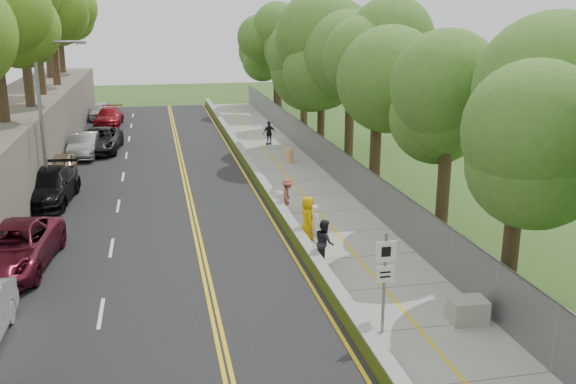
# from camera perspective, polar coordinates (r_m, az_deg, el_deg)

# --- Properties ---
(ground) EXTENTS (140.00, 140.00, 0.00)m
(ground) POSITION_cam_1_polar(r_m,az_deg,el_deg) (21.92, 3.04, -9.10)
(ground) COLOR #33511E
(ground) RESTS_ON ground
(road) EXTENTS (11.20, 66.00, 0.04)m
(road) POSITION_cam_1_polar(r_m,az_deg,el_deg) (35.44, -11.74, 0.29)
(road) COLOR black
(road) RESTS_ON ground
(sidewalk) EXTENTS (4.20, 66.00, 0.05)m
(sidewalk) POSITION_cam_1_polar(r_m,az_deg,el_deg) (36.27, 0.91, 0.98)
(sidewalk) COLOR gray
(sidewalk) RESTS_ON ground
(jersey_barrier) EXTENTS (0.42, 66.00, 0.60)m
(jersey_barrier) POSITION_cam_1_polar(r_m,az_deg,el_deg) (35.78, -2.69, 1.21)
(jersey_barrier) COLOR #B2E81D
(jersey_barrier) RESTS_ON ground
(chainlink_fence) EXTENTS (0.04, 66.00, 2.00)m
(chainlink_fence) POSITION_cam_1_polar(r_m,az_deg,el_deg) (36.55, 4.13, 2.62)
(chainlink_fence) COLOR slate
(chainlink_fence) RESTS_ON ground
(trees_fenceside) EXTENTS (7.00, 66.00, 14.00)m
(trees_fenceside) POSITION_cam_1_polar(r_m,az_deg,el_deg) (36.42, 7.96, 12.02)
(trees_fenceside) COLOR #4B7E2B
(trees_fenceside) RESTS_ON ground
(streetlight) EXTENTS (2.52, 0.22, 8.00)m
(streetlight) POSITION_cam_1_polar(r_m,az_deg,el_deg) (33.96, -20.78, 6.92)
(streetlight) COLOR gray
(streetlight) RESTS_ON ground
(signpost) EXTENTS (0.62, 0.09, 3.10)m
(signpost) POSITION_cam_1_polar(r_m,az_deg,el_deg) (18.81, 8.60, -7.05)
(signpost) COLOR gray
(signpost) RESTS_ON sidewalk
(construction_barrel) EXTENTS (0.56, 0.56, 0.91)m
(construction_barrel) POSITION_cam_1_polar(r_m,az_deg,el_deg) (40.75, 0.07, 3.30)
(construction_barrel) COLOR orange
(construction_barrel) RESTS_ON sidewalk
(concrete_block) EXTENTS (1.15, 0.89, 0.74)m
(concrete_block) POSITION_cam_1_polar(r_m,az_deg,el_deg) (20.61, 15.67, -10.09)
(concrete_block) COLOR gray
(concrete_block) RESTS_ON sidewalk
(car_2) EXTENTS (3.33, 6.22, 1.66)m
(car_2) POSITION_cam_1_polar(r_m,az_deg,el_deg) (25.66, -23.35, -4.58)
(car_2) COLOR maroon
(car_2) RESTS_ON road
(car_3) EXTENTS (2.82, 5.91, 1.66)m
(car_3) POSITION_cam_1_polar(r_m,az_deg,el_deg) (34.01, -20.50, 0.46)
(car_3) COLOR black
(car_3) RESTS_ON road
(car_4) EXTENTS (1.81, 4.10, 1.37)m
(car_4) POSITION_cam_1_polar(r_m,az_deg,el_deg) (38.92, -19.51, 2.15)
(car_4) COLOR tan
(car_4) RESTS_ON road
(car_5) EXTENTS (1.90, 4.81, 1.56)m
(car_5) POSITION_cam_1_polar(r_m,az_deg,el_deg) (44.44, -17.65, 4.00)
(car_5) COLOR #9DA0A3
(car_5) RESTS_ON road
(car_6) EXTENTS (3.10, 5.96, 1.60)m
(car_6) POSITION_cam_1_polar(r_m,az_deg,el_deg) (45.76, -16.42, 4.44)
(car_6) COLOR black
(car_6) RESTS_ON road
(car_7) EXTENTS (2.43, 5.27, 1.49)m
(car_7) POSITION_cam_1_polar(r_m,az_deg,el_deg) (56.58, -15.63, 6.46)
(car_7) COLOR maroon
(car_7) RESTS_ON road
(car_8) EXTENTS (1.83, 4.46, 1.51)m
(car_8) POSITION_cam_1_polar(r_m,az_deg,el_deg) (60.33, -16.35, 6.95)
(car_8) COLOR silver
(car_8) RESTS_ON road
(painter_0) EXTENTS (0.64, 0.94, 1.86)m
(painter_0) POSITION_cam_1_polar(r_m,az_deg,el_deg) (26.57, 1.76, -2.35)
(painter_0) COLOR #DCAA04
(painter_0) RESTS_ON sidewalk
(painter_1) EXTENTS (0.47, 0.63, 1.59)m
(painter_1) POSITION_cam_1_polar(r_m,az_deg,el_deg) (26.35, 2.45, -2.81)
(painter_1) COLOR white
(painter_1) RESTS_ON sidewalk
(painter_2) EXTENTS (0.67, 0.86, 1.75)m
(painter_2) POSITION_cam_1_polar(r_m,az_deg,el_deg) (24.02, 3.26, -4.47)
(painter_2) COLOR #222328
(painter_2) RESTS_ON sidewalk
(painter_3) EXTENTS (0.81, 1.15, 1.62)m
(painter_3) POSITION_cam_1_polar(r_m,az_deg,el_deg) (30.27, -0.02, -0.33)
(painter_3) COLOR #954A3F
(painter_3) RESTS_ON sidewalk
(person_far) EXTENTS (1.07, 0.69, 1.69)m
(person_far) POSITION_cam_1_polar(r_m,az_deg,el_deg) (46.31, -1.68, 5.26)
(person_far) COLOR black
(person_far) RESTS_ON sidewalk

